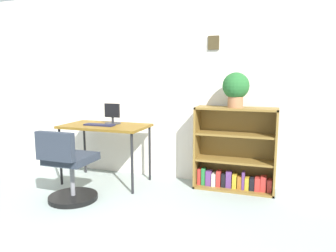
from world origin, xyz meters
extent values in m
cube|color=silver|center=(0.00, 2.15, 1.20)|extent=(5.20, 0.10, 2.40)
cube|color=#3D311C|center=(0.86, 2.09, 1.71)|extent=(0.13, 0.02, 0.16)
cube|color=brown|center=(-0.38, 1.66, 0.71)|extent=(1.04, 0.60, 0.03)
cylinder|color=black|center=(-0.86, 1.40, 0.35)|extent=(0.03, 0.03, 0.70)
cylinder|color=black|center=(0.10, 1.40, 0.35)|extent=(0.03, 0.03, 0.70)
cylinder|color=black|center=(-0.86, 1.92, 0.35)|extent=(0.03, 0.03, 0.70)
cylinder|color=black|center=(0.10, 1.92, 0.35)|extent=(0.03, 0.03, 0.70)
cylinder|color=#262628|center=(-0.34, 1.78, 0.73)|extent=(0.20, 0.20, 0.01)
cylinder|color=#262628|center=(-0.34, 1.78, 0.78)|extent=(0.03, 0.03, 0.07)
cube|color=black|center=(-0.34, 1.77, 0.90)|extent=(0.20, 0.02, 0.17)
cube|color=#1D1E36|center=(-0.42, 1.59, 0.74)|extent=(0.38, 0.12, 0.02)
cylinder|color=black|center=(-0.43, 1.03, 0.03)|extent=(0.52, 0.52, 0.05)
cylinder|color=slate|center=(-0.43, 1.03, 0.23)|extent=(0.05, 0.05, 0.37)
cube|color=#272E3A|center=(-0.43, 1.03, 0.46)|extent=(0.44, 0.44, 0.08)
cube|color=#272E3A|center=(-0.43, 0.78, 0.64)|extent=(0.42, 0.07, 0.29)
cube|color=brown|center=(0.72, 1.92, 0.48)|extent=(0.02, 0.30, 0.97)
cube|color=brown|center=(1.62, 1.92, 0.48)|extent=(0.02, 0.30, 0.97)
cube|color=brown|center=(1.17, 1.92, 0.96)|extent=(0.92, 0.30, 0.02)
cube|color=brown|center=(1.17, 1.92, 0.01)|extent=(0.92, 0.30, 0.02)
cube|color=brown|center=(1.17, 2.06, 0.48)|extent=(0.92, 0.02, 0.97)
cube|color=brown|center=(1.17, 1.92, 0.35)|extent=(0.88, 0.28, 0.02)
cube|color=brown|center=(1.17, 1.92, 0.66)|extent=(0.88, 0.28, 0.02)
cube|color=#B22D28|center=(0.76, 1.91, 0.12)|extent=(0.04, 0.10, 0.19)
cube|color=#237238|center=(0.81, 1.91, 0.13)|extent=(0.05, 0.09, 0.20)
cube|color=#593372|center=(0.87, 1.91, 0.11)|extent=(0.06, 0.11, 0.18)
cube|color=beige|center=(0.94, 1.91, 0.10)|extent=(0.05, 0.12, 0.15)
cube|color=#B22D28|center=(0.99, 1.91, 0.12)|extent=(0.05, 0.11, 0.19)
cube|color=black|center=(1.05, 1.91, 0.10)|extent=(0.05, 0.09, 0.16)
cube|color=#593372|center=(1.11, 1.91, 0.12)|extent=(0.06, 0.10, 0.19)
cube|color=#B79323|center=(1.18, 1.91, 0.11)|extent=(0.05, 0.11, 0.17)
cube|color=#99591E|center=(1.24, 1.91, 0.10)|extent=(0.05, 0.09, 0.15)
cube|color=#593372|center=(1.28, 1.91, 0.13)|extent=(0.03, 0.10, 0.21)
cube|color=#B79323|center=(1.32, 1.91, 0.09)|extent=(0.05, 0.11, 0.14)
cube|color=black|center=(1.38, 1.91, 0.10)|extent=(0.05, 0.11, 0.14)
cube|color=#B22D28|center=(1.44, 1.91, 0.10)|extent=(0.06, 0.13, 0.16)
cube|color=#B22D28|center=(1.50, 1.91, 0.11)|extent=(0.07, 0.11, 0.17)
cube|color=#B22D28|center=(1.57, 1.91, 0.10)|extent=(0.05, 0.11, 0.15)
cylinder|color=#9E6642|center=(1.16, 1.90, 1.03)|extent=(0.17, 0.17, 0.13)
sphere|color=#225D29|center=(1.16, 1.90, 1.21)|extent=(0.30, 0.30, 0.30)
camera|label=1|loc=(1.62, -1.74, 1.33)|focal=34.17mm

